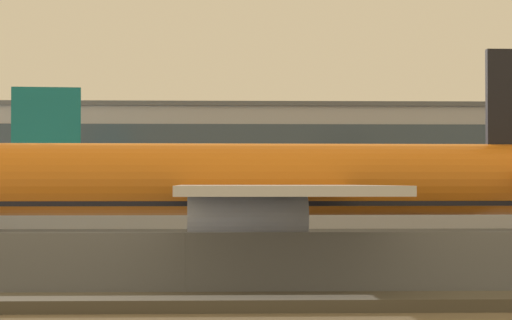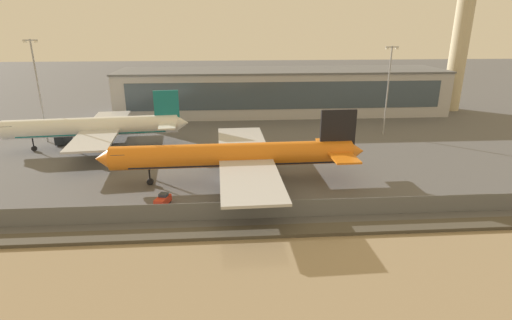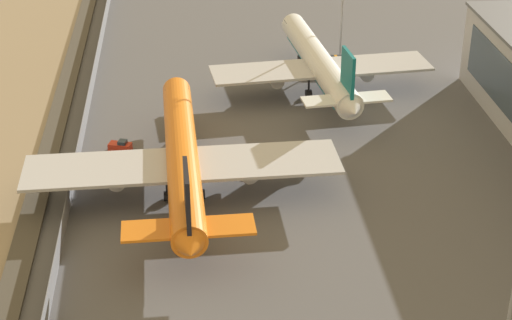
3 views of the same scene
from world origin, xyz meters
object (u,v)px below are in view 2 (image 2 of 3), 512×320
passenger_jet_white_teal (96,127)px  apron_light_mast_apron_west (38,87)px  control_tower (462,29)px  cargo_jet_orange (238,156)px  ops_van (64,138)px  apron_light_mast_apron_east (388,87)px  baggage_tug (163,200)px

passenger_jet_white_teal → apron_light_mast_apron_west: size_ratio=1.79×
passenger_jet_white_teal → apron_light_mast_apron_west: 17.21m
passenger_jet_white_teal → control_tower: control_tower is taller
cargo_jet_orange → ops_van: (-40.62, 27.57, -3.65)m
ops_van → apron_light_mast_apron_east: 79.56m
ops_van → apron_light_mast_apron_east: size_ratio=0.24×
cargo_jet_orange → baggage_tug: size_ratio=13.42×
cargo_jet_orange → ops_van: bearing=145.8°
baggage_tug → apron_light_mast_apron_east: 64.29m
baggage_tug → ops_van: (-28.53, 36.43, 0.47)m
baggage_tug → apron_light_mast_apron_west: 51.76m
apron_light_mast_apron_west → control_tower: bearing=14.3°
cargo_jet_orange → control_tower: bearing=39.2°
control_tower → apron_light_mast_apron_east: size_ratio=2.06×
cargo_jet_orange → apron_light_mast_apron_west: 54.27m
cargo_jet_orange → passenger_jet_white_teal: size_ratio=1.11×
passenger_jet_white_teal → ops_van: passenger_jet_white_teal is taller
cargo_jet_orange → ops_van: cargo_jet_orange is taller
baggage_tug → apron_light_mast_apron_west: (-33.00, 37.90, 12.41)m
apron_light_mast_apron_west → passenger_jet_white_teal: bearing=-23.9°
passenger_jet_white_teal → baggage_tug: size_ratio=12.07×
ops_van → apron_light_mast_apron_east: bearing=1.5°
baggage_tug → control_tower: control_tower is taller
ops_van → passenger_jet_white_teal: bearing=-26.6°
passenger_jet_white_teal → ops_van: (-9.31, 4.65, -3.63)m
cargo_jet_orange → passenger_jet_white_teal: 38.80m
passenger_jet_white_teal → apron_light_mast_apron_west: apron_light_mast_apron_west is taller
passenger_jet_white_teal → control_tower: size_ratio=0.94×
passenger_jet_white_teal → apron_light_mast_apron_east: apron_light_mast_apron_east is taller
control_tower → apron_light_mast_apron_west: bearing=-165.7°
baggage_tug → control_tower: bearing=38.8°
passenger_jet_white_teal → apron_light_mast_apron_west: bearing=156.1°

